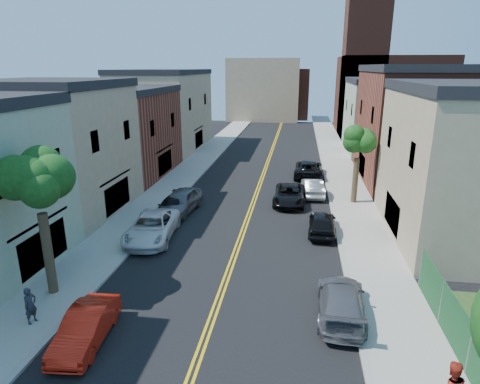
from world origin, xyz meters
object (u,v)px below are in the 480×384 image
at_px(black_car_right, 322,223).
at_px(silver_car_right, 313,187).
at_px(grey_car_left, 181,201).
at_px(grey_car_right, 341,301).
at_px(red_sedan, 86,327).
at_px(black_suv_lane, 289,195).
at_px(white_pickup, 152,227).
at_px(dark_car_right_far, 308,169).
at_px(black_car_left, 173,207).
at_px(pedestrian_left, 30,306).

xyz_separation_m(black_car_right, silver_car_right, (-0.42, 8.20, 0.00)).
bearing_deg(grey_car_left, grey_car_right, -41.94).
xyz_separation_m(red_sedan, black_suv_lane, (7.39, 18.40, 0.04)).
bearing_deg(white_pickup, black_suv_lane, 39.98).
relative_size(white_pickup, silver_car_right, 1.29).
distance_m(black_car_right, dark_car_right_far, 14.58).
bearing_deg(grey_car_left, black_car_left, -111.83).
bearing_deg(red_sedan, dark_car_right_far, 66.67).
bearing_deg(dark_car_right_far, black_car_right, 94.68).
bearing_deg(dark_car_right_far, black_car_left, 53.87).
bearing_deg(grey_car_right, silver_car_right, -84.35).
xyz_separation_m(silver_car_right, dark_car_right_far, (-0.25, 6.36, 0.06)).
bearing_deg(grey_car_right, grey_car_left, -45.26).
relative_size(grey_car_right, black_car_right, 1.15).
bearing_deg(black_car_left, white_pickup, -85.97).
relative_size(white_pickup, pedestrian_left, 3.61).
distance_m(red_sedan, black_car_left, 14.48).
bearing_deg(silver_car_right, white_pickup, 40.84).
distance_m(red_sedan, black_suv_lane, 19.83).
bearing_deg(dark_car_right_far, pedestrian_left, 67.95).
xyz_separation_m(black_car_right, dark_car_right_far, (-0.67, 14.56, 0.07)).
distance_m(white_pickup, black_suv_lane, 11.75).
distance_m(black_car_left, pedestrian_left, 13.86).
height_order(black_car_right, silver_car_right, silver_car_right).
xyz_separation_m(black_car_left, black_suv_lane, (8.34, 3.96, 0.05)).
relative_size(silver_car_right, dark_car_right_far, 0.78).
xyz_separation_m(black_car_left, grey_car_right, (11.00, -11.15, 0.05)).
xyz_separation_m(grey_car_left, grey_car_right, (10.59, -11.90, -0.14)).
bearing_deg(pedestrian_left, black_car_left, 8.39).
relative_size(black_car_right, silver_car_right, 0.96).
bearing_deg(silver_car_right, red_sedan, 60.65).
height_order(red_sedan, black_suv_lane, black_suv_lane).
xyz_separation_m(dark_car_right_far, pedestrian_left, (-11.82, -26.40, 0.15)).
height_order(red_sedan, black_car_right, black_car_right).
distance_m(white_pickup, grey_car_left, 5.09).
bearing_deg(black_car_right, dark_car_right_far, -84.54).
distance_m(silver_car_right, dark_car_right_far, 6.36).
relative_size(grey_car_left, black_car_right, 1.17).
relative_size(white_pickup, grey_car_right, 1.16).
height_order(grey_car_left, black_suv_lane, grey_car_left).
height_order(black_car_left, black_suv_lane, black_suv_lane).
bearing_deg(silver_car_right, black_suv_lane, 46.13).
distance_m(white_pickup, pedestrian_left, 9.59).
xyz_separation_m(grey_car_left, black_car_left, (-0.41, -0.76, -0.19)).
xyz_separation_m(white_pickup, dark_car_right_far, (9.97, 16.99, 0.00)).
xyz_separation_m(black_car_right, black_suv_lane, (-2.30, 5.85, -0.01)).
height_order(black_suv_lane, pedestrian_left, pedestrian_left).
height_order(grey_car_left, dark_car_right_far, grey_car_left).
distance_m(black_car_left, black_car_right, 10.80).
distance_m(red_sedan, pedestrian_left, 2.90).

